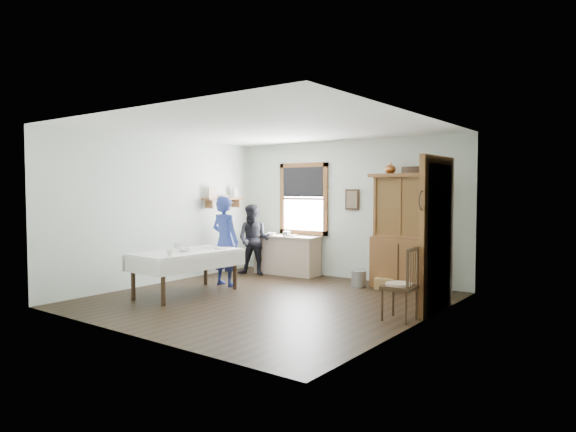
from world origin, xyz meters
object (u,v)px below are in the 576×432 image
Objects in this scene: woman_blue at (225,244)px; wicker_basket at (384,284)px; work_counter at (287,255)px; dining_table at (186,273)px; china_hutch at (405,231)px; spindle_chair at (400,283)px; pail at (359,279)px; figure_dark at (254,242)px.

wicker_basket is at bearing -148.62° from woman_blue.
dining_table is (-0.14, -2.62, -0.04)m from work_counter.
wicker_basket is 0.21× the size of woman_blue.
woman_blue reaches higher than dining_table.
wicker_basket is at bearing -134.06° from china_hutch.
work_counter is at bearing -178.39° from china_hutch.
spindle_chair is at bearing -66.31° from china_hutch.
work_counter is 4.90× the size of pail.
woman_blue is (-3.59, 0.42, 0.26)m from spindle_chair.
spindle_chair is 2.19m from wicker_basket.
spindle_chair reaches higher than dining_table.
work_counter is 2.64m from china_hutch.
china_hutch is 1.52× the size of figure_dark.
work_counter is 0.77× the size of dining_table.
work_counter is 0.69× the size of china_hutch.
pail reaches higher than wicker_basket.
work_counter is 2.62m from dining_table.
pail is 0.48m from wicker_basket.
dining_table is at bearing -135.78° from wicker_basket.
wicker_basket is (-1.12, 1.84, -0.40)m from spindle_chair.
pail is at bearing -17.62° from figure_dark.
dining_table is 3.05m from pail.
wicker_basket is (2.31, -0.24, -0.30)m from work_counter.
figure_dark is (-3.91, 1.59, 0.17)m from spindle_chair.
spindle_chair is 4.22m from figure_dark.
china_hutch is 6.29× the size of wicker_basket.
dining_table reaches higher than wicker_basket.
woman_blue is at bearing -145.64° from pail.
figure_dark is (-0.48, -0.49, 0.27)m from work_counter.
china_hutch is 3.83m from dining_table.
china_hutch is at bearing 44.26° from dining_table.
wicker_basket is at bearing 6.86° from pail.
work_counter is 2.34m from wicker_basket.
spindle_chair reaches higher than pail.
work_counter is at bearing 145.32° from spindle_chair.
figure_dark is (-0.34, 2.13, 0.31)m from dining_table.
dining_table is at bearing 92.92° from woman_blue.
dining_table is (-2.70, -2.63, -0.65)m from china_hutch.
dining_table is 5.63× the size of wicker_basket.
pail is (-1.59, 1.78, -0.35)m from spindle_chair.
spindle_chair is 3.48× the size of pail.
dining_table is 6.36× the size of pail.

